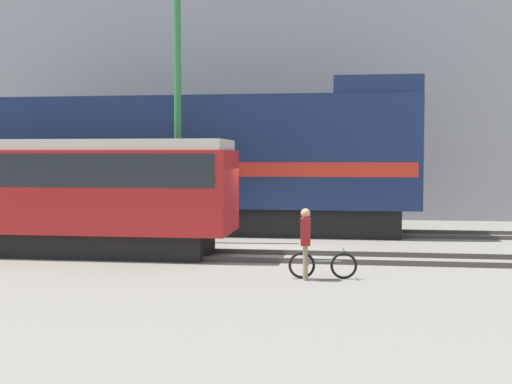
% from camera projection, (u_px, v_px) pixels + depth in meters
% --- Properties ---
extents(ground_plane, '(120.00, 120.00, 0.00)m').
position_uv_depth(ground_plane, '(259.00, 250.00, 19.47)').
color(ground_plane, gray).
extents(track_near, '(60.00, 1.50, 0.14)m').
position_uv_depth(track_near, '(251.00, 256.00, 17.93)').
color(track_near, '#47423D').
rests_on(track_near, ground).
extents(track_far, '(60.00, 1.51, 0.14)m').
position_uv_depth(track_far, '(273.00, 232.00, 23.60)').
color(track_far, '#47423D').
rests_on(track_far, ground).
extents(building_backdrop, '(31.13, 6.00, 13.59)m').
position_uv_depth(building_backdrop, '(293.00, 76.00, 31.80)').
color(building_backdrop, '#99999E').
rests_on(building_backdrop, ground).
extents(freight_locomotive, '(16.64, 3.04, 5.58)m').
position_uv_depth(freight_locomotive, '(193.00, 162.00, 23.86)').
color(freight_locomotive, black).
rests_on(freight_locomotive, ground).
extents(streetcar, '(11.33, 2.54, 3.32)m').
position_uv_depth(streetcar, '(40.00, 189.00, 18.67)').
color(streetcar, black).
rests_on(streetcar, ground).
extents(bicycle, '(1.60, 0.44, 0.69)m').
position_uv_depth(bicycle, '(323.00, 265.00, 14.91)').
color(bicycle, black).
rests_on(bicycle, ground).
extents(person, '(0.25, 0.38, 1.66)m').
position_uv_depth(person, '(305.00, 237.00, 14.75)').
color(person, '#8C7A5B').
rests_on(person, ground).
extents(utility_pole_left, '(0.23, 0.23, 8.22)m').
position_uv_depth(utility_pole_left, '(178.00, 118.00, 20.92)').
color(utility_pole_left, '#2D7238').
rests_on(utility_pole_left, ground).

